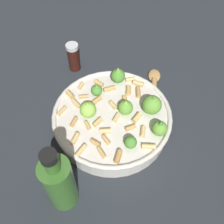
{
  "coord_description": "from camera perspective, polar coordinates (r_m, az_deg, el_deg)",
  "views": [
    {
      "loc": [
        0.23,
        0.31,
        0.59
      ],
      "look_at": [
        0.0,
        0.0,
        0.06
      ],
      "focal_mm": 43.05,
      "sensor_mm": 36.0,
      "label": 1
    }
  ],
  "objects": [
    {
      "name": "ground_plane",
      "position": [
        0.7,
        -0.0,
        -3.08
      ],
      "size": [
        2.4,
        2.4,
        0.0
      ],
      "primitive_type": "plane",
      "color": "#23282D"
    },
    {
      "name": "cooking_pan",
      "position": [
        0.67,
        0.21,
        -1.35
      ],
      "size": [
        0.3,
        0.3,
        0.11
      ],
      "color": "beige",
      "rests_on": "ground"
    },
    {
      "name": "pepper_shaker",
      "position": [
        0.82,
        -8.17,
        11.49
      ],
      "size": [
        0.04,
        0.04,
        0.09
      ],
      "color": "#33140F",
      "rests_on": "ground"
    },
    {
      "name": "olive_oil_bottle",
      "position": [
        0.55,
        -11.15,
        -14.5
      ],
      "size": [
        0.06,
        0.06,
        0.2
      ],
      "color": "#336023",
      "rests_on": "ground"
    },
    {
      "name": "wooden_spoon",
      "position": [
        0.76,
        8.77,
        3.23
      ],
      "size": [
        0.19,
        0.2,
        0.02
      ],
      "color": "#B2844C",
      "rests_on": "ground"
    }
  ]
}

